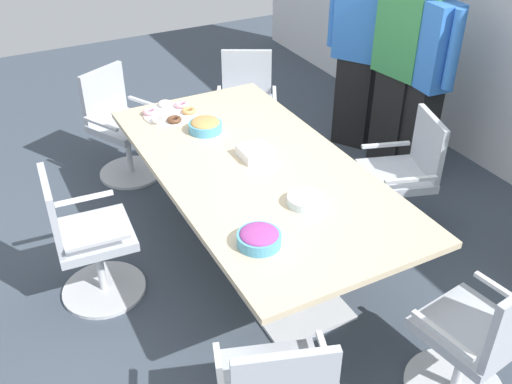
{
  "coord_description": "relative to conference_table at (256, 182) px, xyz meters",
  "views": [
    {
      "loc": [
        2.84,
        -1.49,
        2.66
      ],
      "look_at": [
        0.0,
        0.0,
        0.55
      ],
      "focal_mm": 40.99,
      "sensor_mm": 36.0,
      "label": 1
    }
  ],
  "objects": [
    {
      "name": "snack_bowl_candy_mix",
      "position": [
        0.72,
        -0.36,
        0.17
      ],
      "size": [
        0.23,
        0.23,
        0.09
      ],
      "color": "#4C9EC6",
      "rests_on": "conference_table"
    },
    {
      "name": "plate_stack",
      "position": [
        0.51,
        0.05,
        0.15
      ],
      "size": [
        0.21,
        0.21,
        0.05
      ],
      "color": "white",
      "rests_on": "conference_table"
    },
    {
      "name": "person_standing_2",
      "position": [
        -0.38,
        1.69,
        0.29
      ],
      "size": [
        0.61,
        0.25,
        1.75
      ],
      "rotation": [
        0.0,
        0.0,
        -3.22
      ],
      "color": "black",
      "rests_on": "ground"
    },
    {
      "name": "person_standing_1",
      "position": [
        -0.62,
        1.65,
        0.3
      ],
      "size": [
        0.62,
        0.28,
        1.76
      ],
      "rotation": [
        0.0,
        0.0,
        -3.0
      ],
      "color": "black",
      "rests_on": "ground"
    },
    {
      "name": "office_chair_1",
      "position": [
        1.55,
        0.44,
        -0.22
      ],
      "size": [
        0.61,
        0.61,
        0.91
      ],
      "rotation": [
        0.0,
        0.0,
        -4.57
      ],
      "color": "silver",
      "rests_on": "ground"
    },
    {
      "name": "person_standing_0",
      "position": [
        -1.1,
        1.59,
        0.28
      ],
      "size": [
        0.56,
        0.42,
        1.74
      ],
      "rotation": [
        0.0,
        0.0,
        -2.57
      ],
      "color": "black",
      "rests_on": "ground"
    },
    {
      "name": "donut_platter",
      "position": [
        -0.95,
        -0.23,
        0.14
      ],
      "size": [
        0.39,
        0.38,
        0.04
      ],
      "color": "white",
      "rests_on": "conference_table"
    },
    {
      "name": "conference_table",
      "position": [
        0.0,
        0.0,
        0.0
      ],
      "size": [
        2.4,
        1.2,
        0.75
      ],
      "color": "#CCB793",
      "rests_on": "ground"
    },
    {
      "name": "napkin_pile",
      "position": [
        -0.11,
        0.05,
        0.16
      ],
      "size": [
        0.19,
        0.19,
        0.07
      ],
      "primitive_type": "cube",
      "color": "white",
      "rests_on": "conference_table"
    },
    {
      "name": "office_chair_5",
      "position": [
        -0.16,
        -1.1,
        -0.22
      ],
      "size": [
        0.58,
        0.58,
        0.91
      ],
      "rotation": [
        0.0,
        0.0,
        -0.07
      ],
      "color": "silver",
      "rests_on": "ground"
    },
    {
      "name": "office_chair_4",
      "position": [
        -1.55,
        -0.46,
        -0.22
      ],
      "size": [
        0.73,
        0.73,
        0.91
      ],
      "rotation": [
        0.0,
        0.0,
        -1.09
      ],
      "color": "silver",
      "rests_on": "ground"
    },
    {
      "name": "ground_plane",
      "position": [
        0.0,
        0.0,
        -0.63
      ],
      "size": [
        10.0,
        10.0,
        0.01
      ],
      "primitive_type": "cube",
      "color": "#3D4754"
    },
    {
      "name": "office_chair_3",
      "position": [
        -1.39,
        0.64,
        -0.22
      ],
      "size": [
        0.73,
        0.73,
        0.91
      ],
      "rotation": [
        0.0,
        0.0,
        -2.06
      ],
      "color": "silver",
      "rests_on": "ground"
    },
    {
      "name": "snack_bowl_cookies",
      "position": [
        -0.59,
        -0.09,
        0.17
      ],
      "size": [
        0.23,
        0.23,
        0.1
      ],
      "color": "#4C9EC6",
      "rests_on": "conference_table"
    },
    {
      "name": "office_chair_2",
      "position": [
        0.18,
        1.1,
        -0.22
      ],
      "size": [
        0.68,
        0.68,
        0.91
      ],
      "rotation": [
        0.0,
        0.0,
        -3.46
      ],
      "color": "silver",
      "rests_on": "ground"
    }
  ]
}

